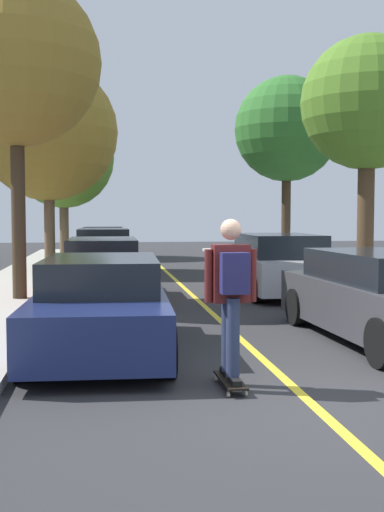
{
  "coord_description": "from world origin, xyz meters",
  "views": [
    {
      "loc": [
        -2.06,
        -6.22,
        1.9
      ],
      "look_at": [
        -0.21,
        7.36,
        1.04
      ],
      "focal_mm": 44.85,
      "sensor_mm": 36.0,
      "label": 1
    }
  ],
  "objects": [
    {
      "name": "ground",
      "position": [
        0.0,
        0.0,
        0.0
      ],
      "size": [
        80.0,
        80.0,
        0.0
      ],
      "primitive_type": "plane",
      "color": "#2D2D30"
    },
    {
      "name": "center_line",
      "position": [
        0.0,
        4.0,
        0.0
      ],
      "size": [
        0.12,
        39.2,
        0.01
      ],
      "primitive_type": "cube",
      "color": "gold",
      "rests_on": "ground"
    },
    {
      "name": "parked_car_left_nearest",
      "position": [
        -2.12,
        2.68,
        0.65
      ],
      "size": [
        1.98,
        4.35,
        1.32
      ],
      "color": "navy",
      "rests_on": "ground"
    },
    {
      "name": "parked_car_left_near",
      "position": [
        -2.12,
        8.44,
        0.68
      ],
      "size": [
        1.87,
        4.6,
        1.38
      ],
      "color": "maroon",
      "rests_on": "ground"
    },
    {
      "name": "parked_car_left_far",
      "position": [
        -2.12,
        15.47,
        0.72
      ],
      "size": [
        1.99,
        4.09,
        1.47
      ],
      "color": "#1E5B33",
      "rests_on": "ground"
    },
    {
      "name": "parked_car_left_farthest",
      "position": [
        -2.12,
        22.04,
        0.71
      ],
      "size": [
        2.06,
        4.18,
        1.42
      ],
      "color": "white",
      "rests_on": "ground"
    },
    {
      "name": "parked_car_right_near",
      "position": [
        2.12,
        8.86,
        0.71
      ],
      "size": [
        2.05,
        4.56,
        1.46
      ],
      "color": "#B7B7BC",
      "rests_on": "ground"
    },
    {
      "name": "street_tree_left_nearest",
      "position": [
        -3.88,
        7.76,
        5.12
      ],
      "size": [
        3.57,
        3.57,
        6.78
      ],
      "color": "#3D2D1E",
      "rests_on": "sidewalk_left"
    },
    {
      "name": "street_tree_left_near",
      "position": [
        -3.88,
        15.41,
        4.66
      ],
      "size": [
        4.56,
        4.56,
        6.81
      ],
      "color": "brown",
      "rests_on": "sidewalk_left"
    },
    {
      "name": "street_tree_left_far",
      "position": [
        -3.88,
        23.08,
        4.48
      ],
      "size": [
        4.52,
        4.52,
        6.62
      ],
      "color": "brown",
      "rests_on": "sidewalk_left"
    },
    {
      "name": "street_tree_right_nearest",
      "position": [
        3.88,
        7.81,
        4.42
      ],
      "size": [
        3.03,
        3.03,
        5.85
      ],
      "color": "#4C3823",
      "rests_on": "sidewalk_right"
    },
    {
      "name": "street_tree_right_near",
      "position": [
        3.88,
        14.34,
        4.72
      ],
      "size": [
        3.44,
        3.44,
        6.32
      ],
      "color": "#3D2D1E",
      "rests_on": "sidewalk_right"
    },
    {
      "name": "skateboard",
      "position": [
        -0.7,
        0.61,
        0.09
      ],
      "size": [
        0.24,
        0.84,
        0.1
      ],
      "color": "black",
      "rests_on": "ground"
    },
    {
      "name": "skateboarder",
      "position": [
        -0.7,
        0.58,
        1.11
      ],
      "size": [
        0.58,
        0.7,
        1.77
      ],
      "color": "black",
      "rests_on": "skateboard"
    }
  ]
}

